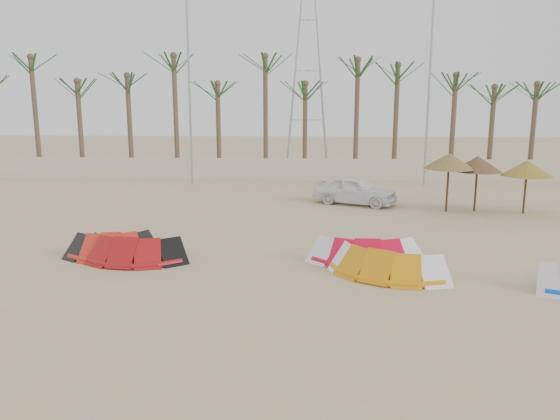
{
  "coord_description": "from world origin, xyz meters",
  "views": [
    {
      "loc": [
        0.85,
        -12.66,
        5.2
      ],
      "look_at": [
        0.0,
        6.0,
        1.3
      ],
      "focal_mm": 35.0,
      "sensor_mm": 36.0,
      "label": 1
    }
  ],
  "objects_px": {
    "car": "(355,190)",
    "kite_orange": "(383,259)",
    "kite_red_mid": "(115,242)",
    "kite_red_right": "(366,247)",
    "parasol_left": "(449,161)",
    "kite_red_left": "(134,246)",
    "parasol_right": "(527,168)",
    "parasol_mid": "(478,164)"
  },
  "relations": [
    {
      "from": "car",
      "to": "kite_orange",
      "type": "bearing_deg",
      "value": -155.86
    },
    {
      "from": "kite_orange",
      "to": "kite_red_mid",
      "type": "bearing_deg",
      "value": 170.23
    },
    {
      "from": "kite_red_right",
      "to": "parasol_left",
      "type": "distance_m",
      "value": 9.2
    },
    {
      "from": "kite_red_left",
      "to": "parasol_right",
      "type": "xyz_separation_m",
      "value": [
        15.45,
        7.67,
        1.64
      ]
    },
    {
      "from": "parasol_mid",
      "to": "kite_red_mid",
      "type": "bearing_deg",
      "value": -151.5
    },
    {
      "from": "kite_red_right",
      "to": "parasol_left",
      "type": "relative_size",
      "value": 1.34
    },
    {
      "from": "kite_red_mid",
      "to": "kite_orange",
      "type": "bearing_deg",
      "value": -9.77
    },
    {
      "from": "kite_red_left",
      "to": "parasol_right",
      "type": "distance_m",
      "value": 17.33
    },
    {
      "from": "kite_red_left",
      "to": "kite_orange",
      "type": "relative_size",
      "value": 0.9
    },
    {
      "from": "kite_red_left",
      "to": "kite_red_right",
      "type": "xyz_separation_m",
      "value": [
        7.54,
        0.15,
        -0.0
      ]
    },
    {
      "from": "kite_orange",
      "to": "parasol_left",
      "type": "height_order",
      "value": "parasol_left"
    },
    {
      "from": "kite_red_mid",
      "to": "car",
      "type": "bearing_deg",
      "value": 46.27
    },
    {
      "from": "kite_red_mid",
      "to": "parasol_right",
      "type": "height_order",
      "value": "parasol_right"
    },
    {
      "from": "kite_red_mid",
      "to": "parasol_left",
      "type": "height_order",
      "value": "parasol_left"
    },
    {
      "from": "kite_red_mid",
      "to": "kite_red_right",
      "type": "relative_size",
      "value": 0.89
    },
    {
      "from": "kite_red_mid",
      "to": "kite_red_right",
      "type": "xyz_separation_m",
      "value": [
        8.29,
        -0.25,
        0.0
      ]
    },
    {
      "from": "kite_red_mid",
      "to": "car",
      "type": "distance_m",
      "value": 12.69
    },
    {
      "from": "kite_red_left",
      "to": "car",
      "type": "height_order",
      "value": "car"
    },
    {
      "from": "kite_red_mid",
      "to": "parasol_right",
      "type": "relative_size",
      "value": 1.33
    },
    {
      "from": "parasol_left",
      "to": "parasol_mid",
      "type": "distance_m",
      "value": 1.34
    },
    {
      "from": "parasol_mid",
      "to": "parasol_right",
      "type": "relative_size",
      "value": 1.06
    },
    {
      "from": "parasol_mid",
      "to": "parasol_right",
      "type": "xyz_separation_m",
      "value": [
        2.06,
        -0.41,
        -0.14
      ]
    },
    {
      "from": "kite_orange",
      "to": "kite_red_left",
      "type": "bearing_deg",
      "value": 172.15
    },
    {
      "from": "kite_red_left",
      "to": "parasol_right",
      "type": "relative_size",
      "value": 1.54
    },
    {
      "from": "kite_orange",
      "to": "parasol_mid",
      "type": "bearing_deg",
      "value": 59.26
    },
    {
      "from": "kite_red_left",
      "to": "kite_red_right",
      "type": "relative_size",
      "value": 1.04
    },
    {
      "from": "parasol_mid",
      "to": "car",
      "type": "xyz_separation_m",
      "value": [
        -5.37,
        1.49,
        -1.51
      ]
    },
    {
      "from": "kite_red_mid",
      "to": "parasol_right",
      "type": "xyz_separation_m",
      "value": [
        16.2,
        7.27,
        1.65
      ]
    },
    {
      "from": "car",
      "to": "parasol_right",
      "type": "bearing_deg",
      "value": -79.74
    },
    {
      "from": "kite_red_mid",
      "to": "parasol_left",
      "type": "relative_size",
      "value": 1.19
    },
    {
      "from": "kite_orange",
      "to": "parasol_left",
      "type": "bearing_deg",
      "value": 65.41
    },
    {
      "from": "kite_red_right",
      "to": "car",
      "type": "xyz_separation_m",
      "value": [
        0.48,
        9.42,
        0.28
      ]
    },
    {
      "from": "kite_orange",
      "to": "car",
      "type": "relative_size",
      "value": 1.02
    },
    {
      "from": "kite_red_right",
      "to": "parasol_mid",
      "type": "relative_size",
      "value": 1.41
    },
    {
      "from": "car",
      "to": "parasol_mid",
      "type": "bearing_deg",
      "value": -80.93
    },
    {
      "from": "kite_orange",
      "to": "parasol_right",
      "type": "bearing_deg",
      "value": 49.4
    },
    {
      "from": "kite_red_mid",
      "to": "kite_orange",
      "type": "height_order",
      "value": "same"
    },
    {
      "from": "kite_red_right",
      "to": "kite_red_left",
      "type": "bearing_deg",
      "value": -178.88
    },
    {
      "from": "kite_red_left",
      "to": "kite_orange",
      "type": "bearing_deg",
      "value": -7.85
    },
    {
      "from": "kite_red_right",
      "to": "car",
      "type": "relative_size",
      "value": 0.88
    },
    {
      "from": "parasol_left",
      "to": "car",
      "type": "distance_m",
      "value": 4.66
    },
    {
      "from": "parasol_left",
      "to": "car",
      "type": "height_order",
      "value": "parasol_left"
    }
  ]
}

